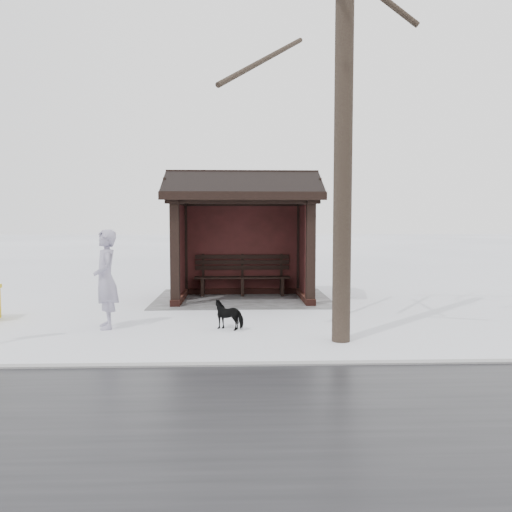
{
  "coord_description": "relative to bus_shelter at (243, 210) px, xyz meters",
  "views": [
    {
      "loc": [
        0.13,
        11.89,
        1.89
      ],
      "look_at": [
        -0.29,
        0.8,
        1.11
      ],
      "focal_mm": 35.0,
      "sensor_mm": 36.0,
      "label": 1
    }
  ],
  "objects": [
    {
      "name": "bus_shelter",
      "position": [
        0.0,
        0.0,
        0.0
      ],
      "size": [
        3.6,
        2.4,
        3.09
      ],
      "color": "#361813",
      "rests_on": "ground"
    },
    {
      "name": "kerb",
      "position": [
        0.0,
        5.66,
        -2.16
      ],
      "size": [
        120.0,
        0.15,
        0.06
      ],
      "primitive_type": "cube",
      "color": "gray",
      "rests_on": "ground"
    },
    {
      "name": "dog",
      "position": [
        0.27,
        3.39,
        -1.91
      ],
      "size": [
        0.65,
        0.49,
        0.5
      ],
      "primitive_type": "imported",
      "rotation": [
        0.0,
        0.0,
        1.15
      ],
      "color": "black",
      "rests_on": "ground"
    },
    {
      "name": "ground",
      "position": [
        0.0,
        0.16,
        -2.17
      ],
      "size": [
        120.0,
        120.0,
        0.0
      ],
      "primitive_type": "plane",
      "color": "white",
      "rests_on": "ground"
    },
    {
      "name": "trampled_patch",
      "position": [
        0.0,
        -0.04,
        -2.16
      ],
      "size": [
        4.2,
        3.2,
        0.02
      ],
      "primitive_type": "cube",
      "color": "gray",
      "rests_on": "ground"
    },
    {
      "name": "pedestrian",
      "position": [
        2.44,
        3.26,
        -1.29
      ],
      "size": [
        0.61,
        0.74,
        1.74
      ],
      "primitive_type": "imported",
      "rotation": [
        0.0,
        0.0,
        1.92
      ],
      "color": "#9690A9",
      "rests_on": "ground"
    }
  ]
}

